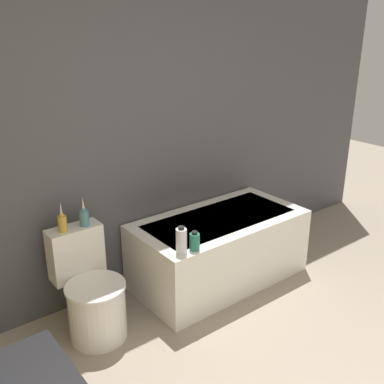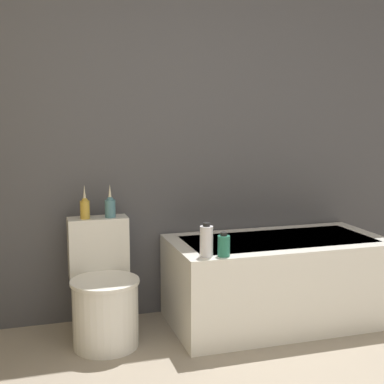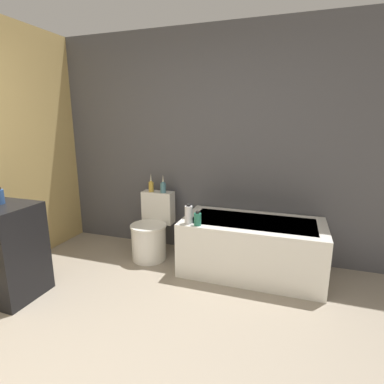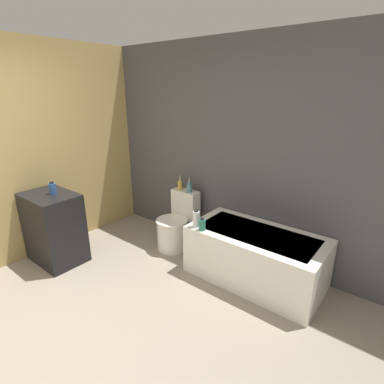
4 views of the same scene
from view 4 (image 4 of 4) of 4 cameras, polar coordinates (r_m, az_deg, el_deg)
ground_plane at (r=2.98m, az=-26.56°, el=-26.40°), size 12.00×12.00×0.00m
wall_back_tiled at (r=3.80m, az=4.71°, el=7.95°), size 6.40×0.06×2.60m
wall_left_painted at (r=4.09m, az=-29.62°, el=6.33°), size 0.06×6.40×2.60m
bathtub at (r=3.43m, az=11.94°, el=-11.86°), size 1.45×0.74×0.57m
toilet at (r=4.01m, az=-3.10°, el=-6.46°), size 0.42×0.57×0.75m
vanity_counter at (r=4.02m, az=-24.76°, el=-6.21°), size 0.68×0.48×0.86m
soap_bottle_glass at (r=3.84m, az=-25.03°, el=0.62°), size 0.08×0.08×0.15m
vase_gold at (r=4.00m, az=-2.31°, el=1.47°), size 0.06×0.06×0.22m
vase_silver at (r=3.90m, az=-0.55°, el=1.01°), size 0.07×0.07×0.21m
shampoo_bottle_tall at (r=3.32m, az=0.79°, el=-5.17°), size 0.08×0.08×0.20m
shampoo_bottle_short at (r=3.26m, az=1.97°, el=-6.21°), size 0.07×0.07×0.14m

